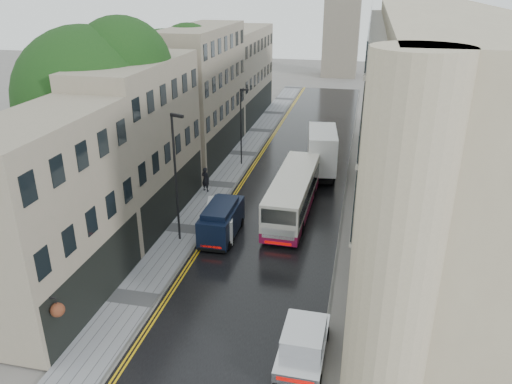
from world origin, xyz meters
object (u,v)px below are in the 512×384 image
at_px(white_van, 206,231).
at_px(pedestrian, 205,179).
at_px(lamp_post_far, 241,127).
at_px(navy_van, 201,230).
at_px(tree_far, 168,95).
at_px(lamp_post_near, 176,179).
at_px(cream_bus, 269,211).
at_px(silver_hatchback, 276,365).
at_px(tree_near, 92,124).
at_px(white_lorry, 309,157).

relative_size(white_van, pedestrian, 2.11).
bearing_deg(lamp_post_far, navy_van, -86.67).
xyz_separation_m(tree_far, navy_van, (8.10, -15.85, -4.97)).
distance_m(tree_far, lamp_post_far, 7.37).
bearing_deg(lamp_post_near, white_van, 15.66).
xyz_separation_m(cream_bus, lamp_post_near, (-5.47, -2.62, 2.83)).
xyz_separation_m(silver_hatchback, lamp_post_far, (-8.02, 26.07, 2.73)).
xyz_separation_m(white_van, pedestrian, (-2.66, 8.29, 0.14)).
bearing_deg(white_van, silver_hatchback, -71.69).
bearing_deg(lamp_post_near, tree_far, 133.02).
bearing_deg(tree_far, pedestrian, -51.64).
bearing_deg(navy_van, tree_near, 161.38).
height_order(tree_near, white_van, tree_near).
xyz_separation_m(pedestrian, lamp_post_near, (0.78, -8.14, 3.22)).
height_order(tree_far, lamp_post_near, tree_far).
relative_size(tree_far, lamp_post_far, 1.79).
height_order(white_lorry, pedestrian, white_lorry).
relative_size(white_lorry, lamp_post_near, 0.93).
height_order(white_van, lamp_post_far, lamp_post_far).
height_order(tree_near, white_lorry, tree_near).
bearing_deg(pedestrian, white_lorry, -129.17).
xyz_separation_m(silver_hatchback, navy_van, (-6.81, 10.43, 0.40)).
relative_size(cream_bus, pedestrian, 5.44).
bearing_deg(silver_hatchback, tree_far, 120.51).
distance_m(cream_bus, white_van, 4.57).
bearing_deg(tree_far, tree_near, -91.32).
bearing_deg(pedestrian, tree_far, -30.63).
bearing_deg(lamp_post_far, white_lorry, -21.37).
bearing_deg(cream_bus, white_van, -141.09).
xyz_separation_m(white_lorry, white_van, (-5.15, -12.77, -1.09)).
distance_m(white_van, navy_van, 0.56).
xyz_separation_m(white_lorry, navy_van, (-5.34, -13.22, -0.81)).
bearing_deg(lamp_post_far, tree_near, -120.42).
height_order(white_lorry, white_van, white_lorry).
bearing_deg(tree_near, white_van, -15.61).
height_order(white_lorry, lamp_post_near, lamp_post_near).
height_order(tree_near, navy_van, tree_near).
xyz_separation_m(tree_far, silver_hatchback, (14.90, -26.28, -5.36)).
distance_m(white_lorry, navy_van, 14.28).
distance_m(navy_van, lamp_post_far, 15.86).
relative_size(cream_bus, navy_van, 2.25).
relative_size(tree_near, lamp_post_near, 1.64).
xyz_separation_m(cream_bus, lamp_post_far, (-5.00, 12.41, 2.09)).
relative_size(cream_bus, lamp_post_near, 1.30).
distance_m(tree_far, silver_hatchback, 30.69).
distance_m(navy_van, lamp_post_near, 3.56).
bearing_deg(white_lorry, tree_near, -149.70).
bearing_deg(lamp_post_near, navy_van, 0.64).
xyz_separation_m(tree_near, pedestrian, (5.93, 5.89, -5.82)).
bearing_deg(cream_bus, tree_far, 134.48).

